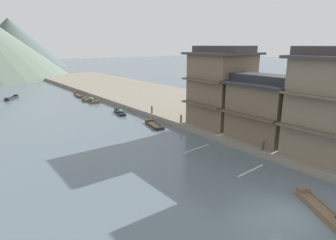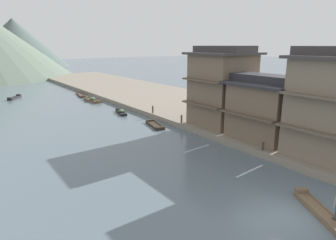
% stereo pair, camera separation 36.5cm
% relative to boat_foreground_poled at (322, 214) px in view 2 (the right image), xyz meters
% --- Properties ---
extents(ground_plane, '(400.00, 400.00, 0.00)m').
position_rel_boat_foreground_poled_xyz_m(ground_plane, '(-1.81, 1.26, -0.18)').
color(ground_plane, slate).
extents(riverbank_right, '(18.00, 110.00, 0.63)m').
position_rel_boat_foreground_poled_xyz_m(riverbank_right, '(13.44, 31.26, 0.13)').
color(riverbank_right, gray).
rests_on(riverbank_right, ground).
extents(boat_foreground_poled, '(3.21, 4.51, 0.55)m').
position_rel_boat_foreground_poled_xyz_m(boat_foreground_poled, '(0.00, 0.00, 0.00)').
color(boat_foreground_poled, brown).
rests_on(boat_foreground_poled, ground).
extents(boat_moored_nearest, '(2.76, 3.47, 0.55)m').
position_rel_boat_foreground_poled_xyz_m(boat_moored_nearest, '(-7.85, 51.01, 0.01)').
color(boat_moored_nearest, '#232326').
rests_on(boat_moored_nearest, ground).
extents(boat_moored_second, '(1.60, 4.61, 0.79)m').
position_rel_boat_foreground_poled_xyz_m(boat_moored_second, '(2.53, 40.06, 0.10)').
color(boat_moored_second, brown).
rests_on(boat_moored_second, ground).
extents(boat_moored_third, '(1.67, 3.79, 0.62)m').
position_rel_boat_foreground_poled_xyz_m(boat_moored_third, '(2.44, 29.29, 0.04)').
color(boat_moored_third, '#232326').
rests_on(boat_moored_third, ground).
extents(boat_moored_far, '(2.09, 5.85, 0.36)m').
position_rel_boat_foreground_poled_xyz_m(boat_moored_far, '(3.02, 47.22, -0.06)').
color(boat_moored_far, '#423328').
rests_on(boat_moored_far, ground).
extents(boat_midriver_drifting, '(1.93, 4.00, 0.37)m').
position_rel_boat_foreground_poled_xyz_m(boat_midriver_drifting, '(2.71, 21.04, -0.05)').
color(boat_midriver_drifting, '#33281E').
rests_on(boat_midriver_drifting, ground).
extents(house_waterfront_second, '(5.67, 6.62, 6.14)m').
position_rel_boat_foreground_poled_xyz_m(house_waterfront_second, '(7.63, 9.67, 3.46)').
color(house_waterfront_second, '#75604C').
rests_on(house_waterfront_second, riverbank_right).
extents(house_waterfront_tall, '(6.93, 6.32, 8.74)m').
position_rel_boat_foreground_poled_xyz_m(house_waterfront_tall, '(8.26, 15.70, 4.75)').
color(house_waterfront_tall, '#75604C').
rests_on(house_waterfront_tall, riverbank_right).
extents(mooring_post_dock_near, '(0.20, 0.20, 0.73)m').
position_rel_boat_foreground_poled_xyz_m(mooring_post_dock_near, '(4.79, 7.44, 0.81)').
color(mooring_post_dock_near, '#473828').
rests_on(mooring_post_dock_near, riverbank_right).
extents(mooring_post_dock_mid, '(0.20, 0.20, 0.93)m').
position_rel_boat_foreground_poled_xyz_m(mooring_post_dock_mid, '(4.79, 18.56, 0.92)').
color(mooring_post_dock_mid, '#473828').
rests_on(mooring_post_dock_mid, riverbank_right).
extents(mooring_post_dock_far, '(0.20, 0.20, 0.97)m').
position_rel_boat_foreground_poled_xyz_m(mooring_post_dock_far, '(4.79, 24.64, 0.93)').
color(mooring_post_dock_far, '#473828').
rests_on(mooring_post_dock_far, riverbank_right).
extents(hill_far_centre, '(44.06, 44.06, 20.78)m').
position_rel_boat_foreground_poled_xyz_m(hill_far_centre, '(6.73, 137.25, 10.21)').
color(hill_far_centre, '#4C5B56').
rests_on(hill_far_centre, ground).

